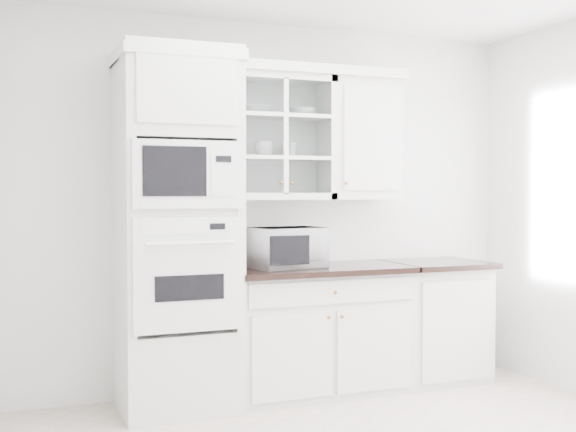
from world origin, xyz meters
name	(u,v)px	position (x,y,z in m)	size (l,w,h in m)	color
room_shell	(344,136)	(0.00, 0.43, 1.78)	(4.00, 3.50, 2.70)	white
oven_column	(177,231)	(-0.75, 1.42, 1.20)	(0.76, 0.68, 2.40)	silver
base_cabinet_run	(316,329)	(0.28, 1.45, 0.46)	(1.32, 0.67, 0.92)	silver
extra_base_cabinet	(434,320)	(1.28, 1.45, 0.46)	(0.72, 0.67, 0.92)	silver
upper_cabinet_glass	(277,138)	(0.03, 1.58, 1.85)	(0.80, 0.33, 0.90)	silver
upper_cabinet_solid	(361,140)	(0.71, 1.58, 1.85)	(0.55, 0.33, 0.90)	silver
crown_molding	(265,69)	(-0.07, 1.56, 2.33)	(2.14, 0.38, 0.07)	white
countertop_microwave	(286,247)	(0.04, 1.43, 1.06)	(0.49, 0.41, 0.29)	white
bowl_a	(253,110)	(-0.16, 1.58, 2.04)	(0.24, 0.24, 0.06)	white
bowl_b	(303,113)	(0.23, 1.60, 2.04)	(0.19, 0.19, 0.06)	white
cup_a	(264,149)	(-0.08, 1.57, 1.76)	(0.13, 0.13, 0.11)	white
cup_b	(289,150)	(0.13, 1.59, 1.76)	(0.11, 0.11, 0.10)	white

